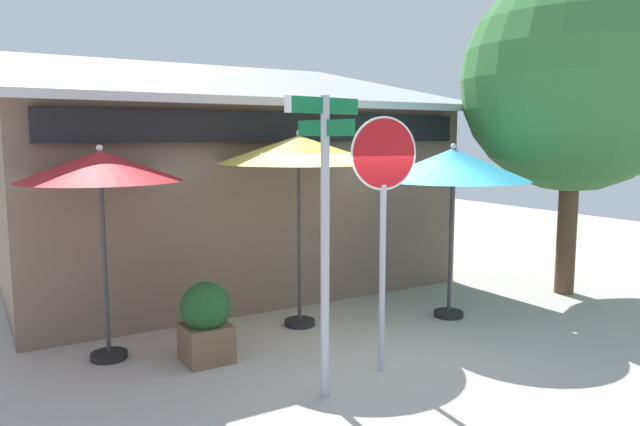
# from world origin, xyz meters

# --- Properties ---
(ground_plane) EXTENTS (28.00, 28.00, 0.10)m
(ground_plane) POSITION_xyz_m (0.00, 0.00, -0.05)
(ground_plane) COLOR #ADA8A0
(cafe_building) EXTENTS (7.90, 5.82, 4.38)m
(cafe_building) POSITION_xyz_m (-0.48, 4.49, 1.70)
(cafe_building) COLOR #705B4C
(cafe_building) RESTS_ON ground
(street_sign_post) EXTENTS (0.91, 0.85, 3.12)m
(street_sign_post) POSITION_xyz_m (-1.50, -1.15, 1.90)
(street_sign_post) COLOR #A8AAB2
(street_sign_post) RESTS_ON ground
(stop_sign) EXTENTS (0.82, 0.13, 2.94)m
(stop_sign) POSITION_xyz_m (-0.57, -0.90, 2.07)
(stop_sign) COLOR #A8AAB2
(stop_sign) RESTS_ON ground
(patio_umbrella_crimson_left) EXTENTS (1.92, 1.92, 2.62)m
(patio_umbrella_crimson_left) POSITION_xyz_m (-3.21, 1.13, 2.34)
(patio_umbrella_crimson_left) COLOR black
(patio_umbrella_crimson_left) RESTS_ON ground
(patio_umbrella_mustard_center) EXTENTS (2.32, 2.32, 2.80)m
(patio_umbrella_mustard_center) POSITION_xyz_m (-0.57, 1.07, 2.52)
(patio_umbrella_mustard_center) COLOR black
(patio_umbrella_mustard_center) RESTS_ON ground
(patio_umbrella_teal_right) EXTENTS (2.26, 2.26, 2.62)m
(patio_umbrella_teal_right) POSITION_xyz_m (1.59, 0.28, 2.29)
(patio_umbrella_teal_right) COLOR black
(patio_umbrella_teal_right) RESTS_ON ground
(shade_tree) EXTENTS (4.17, 3.76, 5.54)m
(shade_tree) POSITION_xyz_m (4.52, 0.17, 3.57)
(shade_tree) COLOR brown
(shade_tree) RESTS_ON ground
(sidewalk_planter) EXTENTS (0.61, 0.61, 0.98)m
(sidewalk_planter) POSITION_xyz_m (-2.21, 0.45, 0.50)
(sidewalk_planter) COLOR brown
(sidewalk_planter) RESTS_ON ground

